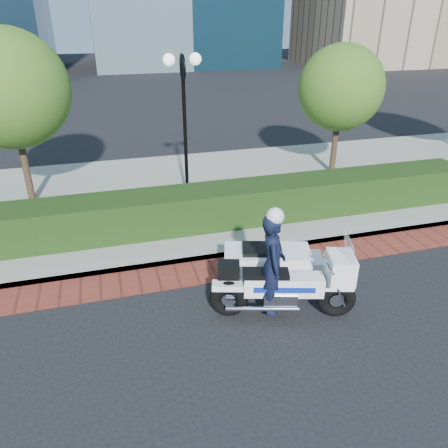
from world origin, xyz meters
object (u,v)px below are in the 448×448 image
object	(u,v)px
tree_b	(9,89)
police_motorcycle	(275,270)
tree_c	(341,88)
lamppost	(184,108)

from	to	relation	value
tree_b	police_motorcycle	distance (m)	8.75
tree_c	tree_b	bearing A→B (deg)	180.00
lamppost	police_motorcycle	world-z (taller)	lamppost
tree_b	tree_c	bearing A→B (deg)	-0.00
tree_b	police_motorcycle	xyz separation A→B (m)	(5.21, -6.51, -2.65)
police_motorcycle	lamppost	bearing A→B (deg)	114.02
lamppost	tree_c	bearing A→B (deg)	13.30
lamppost	tree_b	bearing A→B (deg)	163.89
lamppost	tree_c	xyz separation A→B (m)	(5.50, 1.30, 0.09)
lamppost	tree_b	distance (m)	4.71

